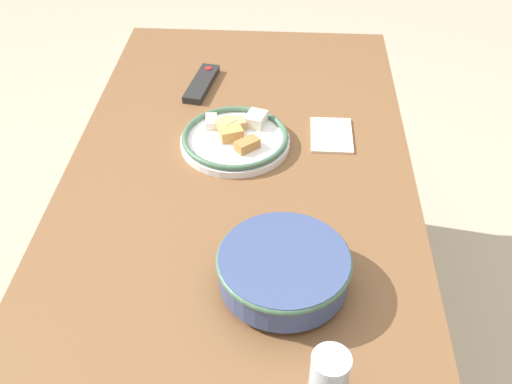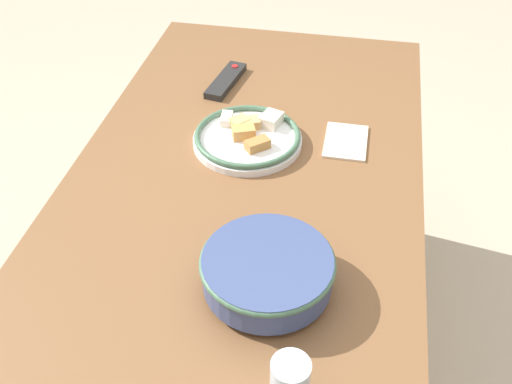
{
  "view_description": "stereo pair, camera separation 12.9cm",
  "coord_description": "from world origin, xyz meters",
  "px_view_note": "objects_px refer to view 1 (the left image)",
  "views": [
    {
      "loc": [
        -1.06,
        -0.11,
        1.64
      ],
      "look_at": [
        -0.08,
        -0.05,
        0.79
      ],
      "focal_mm": 42.0,
      "sensor_mm": 36.0,
      "label": 1
    },
    {
      "loc": [
        -1.04,
        -0.24,
        1.64
      ],
      "look_at": [
        -0.08,
        -0.05,
        0.79
      ],
      "focal_mm": 42.0,
      "sensor_mm": 36.0,
      "label": 2
    }
  ],
  "objects_px": {
    "tv_remote": "(202,84)",
    "drinking_glass": "(329,378)",
    "noodle_bowl": "(284,269)",
    "food_plate": "(235,138)"
  },
  "relations": [
    {
      "from": "tv_remote",
      "to": "drinking_glass",
      "type": "xyz_separation_m",
      "value": [
        -0.95,
        -0.33,
        0.04
      ]
    },
    {
      "from": "noodle_bowl",
      "to": "drinking_glass",
      "type": "distance_m",
      "value": 0.24
    },
    {
      "from": "tv_remote",
      "to": "drinking_glass",
      "type": "relative_size",
      "value": 1.89
    },
    {
      "from": "noodle_bowl",
      "to": "tv_remote",
      "type": "distance_m",
      "value": 0.77
    },
    {
      "from": "noodle_bowl",
      "to": "tv_remote",
      "type": "bearing_deg",
      "value": 19.1
    },
    {
      "from": "food_plate",
      "to": "drinking_glass",
      "type": "bearing_deg",
      "value": -163.15
    },
    {
      "from": "drinking_glass",
      "to": "food_plate",
      "type": "bearing_deg",
      "value": 16.85
    },
    {
      "from": "food_plate",
      "to": "tv_remote",
      "type": "distance_m",
      "value": 0.3
    },
    {
      "from": "food_plate",
      "to": "tv_remote",
      "type": "relative_size",
      "value": 1.35
    },
    {
      "from": "noodle_bowl",
      "to": "drinking_glass",
      "type": "xyz_separation_m",
      "value": [
        -0.23,
        -0.08,
        0.01
      ]
    }
  ]
}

